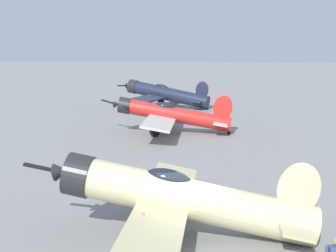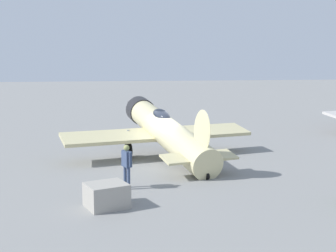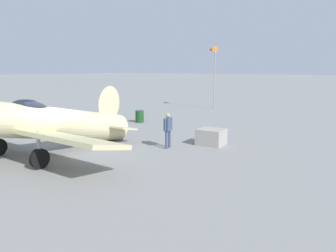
% 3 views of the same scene
% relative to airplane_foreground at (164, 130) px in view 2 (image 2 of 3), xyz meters
% --- Properties ---
extents(ground_plane, '(400.00, 400.00, 0.00)m').
position_rel_airplane_foreground_xyz_m(ground_plane, '(-0.49, -0.02, -1.51)').
color(ground_plane, gray).
extents(airplane_foreground, '(10.92, 10.48, 3.19)m').
position_rel_airplane_foreground_xyz_m(airplane_foreground, '(0.00, 0.00, 0.00)').
color(airplane_foreground, beige).
rests_on(airplane_foreground, ground_plane).
extents(ground_crew_mechanic, '(0.66, 0.32, 1.74)m').
position_rel_airplane_foreground_xyz_m(ground_crew_mechanic, '(-4.84, 3.34, -0.46)').
color(ground_crew_mechanic, '#384766').
rests_on(ground_crew_mechanic, ground_plane).
extents(equipment_crate, '(1.37, 1.47, 0.81)m').
position_rel_airplane_foreground_xyz_m(equipment_crate, '(-6.83, 4.58, -1.10)').
color(equipment_crate, '#9E998E').
rests_on(equipment_crate, ground_plane).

